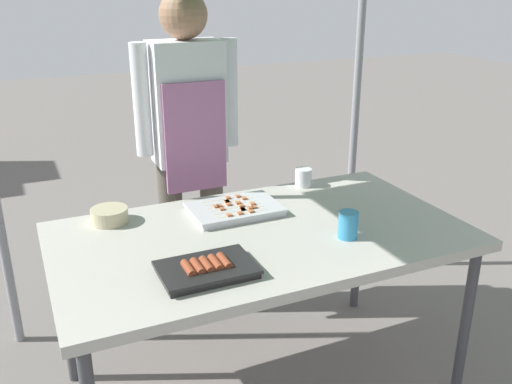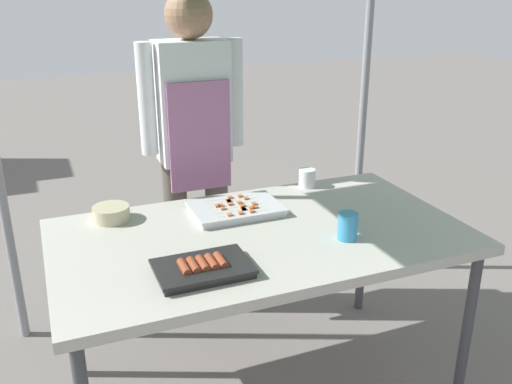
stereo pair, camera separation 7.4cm
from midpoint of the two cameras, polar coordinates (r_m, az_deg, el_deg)
stall_table at (r=2.22m, az=1.45°, el=-5.33°), size 1.60×0.90×0.75m
tray_grilled_sausages at (r=1.90m, az=-4.32°, el=-7.76°), size 0.32×0.22×0.05m
tray_meat_skewers at (r=2.36m, az=-1.15°, el=-1.74°), size 0.38×0.26×0.04m
condiment_bowl at (r=2.35m, az=-13.67°, el=-2.13°), size 0.15×0.15×0.06m
drink_cup_near_edge at (r=2.67m, az=6.01°, el=1.42°), size 0.08×0.08×0.09m
drink_cup_by_wok at (r=2.15m, az=10.30°, el=-3.46°), size 0.08×0.08×0.11m
vendor_woman at (r=2.78m, az=-5.61°, el=6.09°), size 0.52×0.23×1.64m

